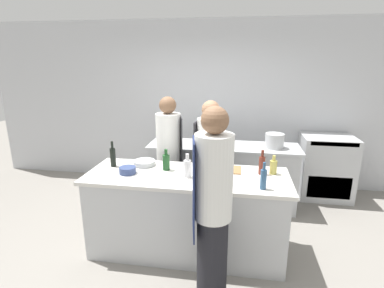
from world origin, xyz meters
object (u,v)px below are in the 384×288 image
bowl_mixing_large (128,170)px  bottle_water (113,157)px  chef_at_pass_far (210,164)px  bowl_prep_small (219,175)px  bottle_olive_oil (263,179)px  bottle_wine (273,167)px  bottle_vinegar (262,165)px  oven_range (325,167)px  bottle_sauce (187,168)px  bottle_cooking_oil (166,162)px  chef_at_stove (169,158)px  bowl_ceramic_blue (144,163)px  chef_at_prep_near (213,208)px  stockpot (274,141)px

bowl_mixing_large → bottle_water: bearing=142.2°
chef_at_pass_far → bowl_prep_small: (0.17, -0.65, 0.11)m
bottle_olive_oil → bottle_wine: bottle_olive_oil is taller
bottle_vinegar → bowl_prep_small: 0.49m
oven_range → bottle_sauce: bearing=-136.2°
bottle_wine → bottle_water: bottle_water is taller
bottle_vinegar → bottle_water: (-1.71, -0.02, 0.01)m
bottle_olive_oil → bowl_prep_small: bearing=153.2°
bottle_cooking_oil → bowl_mixing_large: bottle_cooking_oil is taller
bowl_prep_small → bottle_sauce: bearing=-173.7°
bottle_wine → chef_at_stove: bearing=156.9°
oven_range → bowl_ceramic_blue: bearing=-148.1°
bottle_wine → bottle_sauce: bottle_sauce is taller
oven_range → bowl_ceramic_blue: size_ratio=3.88×
bowl_mixing_large → chef_at_stove: bearing=71.1°
chef_at_stove → bottle_olive_oil: bearing=34.5°
bottle_wine → chef_at_prep_near: bearing=-123.9°
bowl_prep_small → stockpot: bearing=61.2°
chef_at_stove → chef_at_pass_far: (0.56, -0.11, -0.01)m
chef_at_stove → stockpot: 1.52m
chef_at_pass_far → bottle_cooking_oil: chef_at_pass_far is taller
oven_range → chef_at_pass_far: size_ratio=0.60×
bottle_olive_oil → bottle_vinegar: bearing=88.7°
oven_range → stockpot: (-0.88, -0.54, 0.54)m
bottle_olive_oil → stockpot: bearing=80.4°
chef_at_pass_far → stockpot: 1.07m
bottle_sauce → bowl_mixing_large: (-0.67, -0.00, -0.07)m
oven_range → bowl_ceramic_blue: (-2.48, -1.55, 0.46)m
chef_at_prep_near → bottle_wine: (0.58, 0.87, 0.10)m
chef_at_stove → bowl_ceramic_blue: bearing=-34.4°
bottle_olive_oil → bowl_mixing_large: bearing=172.8°
bowl_ceramic_blue → bottle_cooking_oil: bearing=-20.3°
oven_range → bottle_wine: 1.95m
bottle_wine → bowl_prep_small: bearing=-160.1°
bottle_water → bottle_cooking_oil: bearing=-1.2°
bowl_ceramic_blue → oven_range: bearing=31.9°
chef_at_prep_near → bottle_water: 1.50m
bottle_olive_oil → bottle_wine: (0.14, 0.43, -0.02)m
bottle_cooking_oil → bottle_sauce: size_ratio=0.94×
bottle_vinegar → bowl_ceramic_blue: size_ratio=1.07×
bottle_vinegar → bottle_water: bottle_water is taller
bowl_mixing_large → bottle_cooking_oil: bearing=24.5°
bottle_water → stockpot: size_ratio=1.15×
bottle_olive_oil → stockpot: size_ratio=1.03×
oven_range → bottle_olive_oil: (-1.13, -2.02, 0.54)m
bottle_vinegar → stockpot: bearing=77.4°
bottle_olive_oil → stockpot: bottle_olive_oil is taller
bottle_wine → bottle_water: bearing=-178.4°
oven_range → bottle_cooking_oil: (-2.19, -1.65, 0.53)m
oven_range → chef_at_pass_far: chef_at_pass_far is taller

